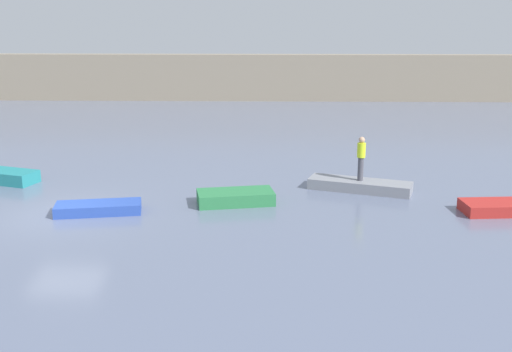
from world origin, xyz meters
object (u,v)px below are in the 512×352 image
at_px(rowboat_blue, 98,208).
at_px(rowboat_red, 504,207).
at_px(rowboat_grey, 360,185).
at_px(person_hiviz_shirt, 361,156).
at_px(rowboat_green, 236,197).

xyz_separation_m(rowboat_blue, rowboat_red, (13.97, 0.38, 0.02)).
xyz_separation_m(rowboat_blue, rowboat_grey, (9.39, 3.02, 0.03)).
relative_size(rowboat_red, person_hiviz_shirt, 1.65).
distance_m(rowboat_green, rowboat_red, 9.34).
distance_m(rowboat_red, person_hiviz_shirt, 5.42).
bearing_deg(rowboat_grey, rowboat_green, -140.15).
height_order(rowboat_blue, rowboat_green, rowboat_green).
distance_m(rowboat_blue, person_hiviz_shirt, 9.93).
height_order(rowboat_grey, rowboat_red, rowboat_grey).
height_order(rowboat_red, person_hiviz_shirt, person_hiviz_shirt).
relative_size(rowboat_blue, rowboat_green, 1.06).
bearing_deg(rowboat_blue, rowboat_red, -8.52).
relative_size(rowboat_grey, rowboat_red, 1.39).
relative_size(rowboat_blue, rowboat_red, 1.02).
xyz_separation_m(rowboat_grey, rowboat_red, (4.58, -2.64, -0.01)).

